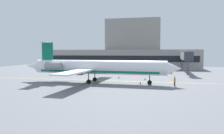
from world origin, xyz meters
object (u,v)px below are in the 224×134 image
Objects in this scene: baggage_tug at (152,70)px; marshaller at (175,81)px; belt_loader at (87,67)px; regional_jet at (95,67)px; pushback_tractor at (81,71)px.

marshaller is (5.29, -25.47, -0.04)m from baggage_tug.
belt_loader is 1.99× the size of marshaller.
regional_jet is 16.40m from marshaller.
pushback_tractor is (-20.22, -7.12, -0.10)m from baggage_tug.
baggage_tug is 2.11× the size of marshaller.
belt_loader is at bearing 131.50° from marshaller.
belt_loader is at bearing 163.92° from baggage_tug.
marshaller is (25.51, -18.35, 0.07)m from pushback_tractor.
baggage_tug is 26.01m from marshaller.
pushback_tractor is at bearing 144.28° from marshaller.
marshaller is at bearing -48.50° from belt_loader.
baggage_tug reaches higher than pushback_tractor.
regional_jet is at bearing 173.80° from marshaller.
pushback_tractor is (-9.36, 16.59, -2.37)m from regional_jet.
marshaller is (16.14, -1.75, -2.31)m from regional_jet.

